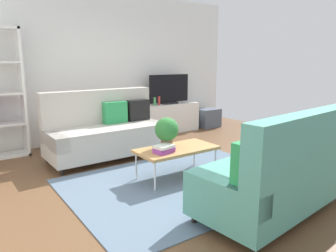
{
  "coord_description": "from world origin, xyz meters",
  "views": [
    {
      "loc": [
        -2.48,
        -3.2,
        1.57
      ],
      "look_at": [
        0.06,
        0.42,
        0.65
      ],
      "focal_mm": 33.57,
      "sensor_mm": 36.0,
      "label": 1
    }
  ],
  "objects": [
    {
      "name": "storage_trunk",
      "position": [
        2.61,
        2.36,
        0.22
      ],
      "size": [
        0.52,
        0.4,
        0.44
      ],
      "primitive_type": "cube",
      "color": "#4C5666",
      "rests_on": "ground_plane"
    },
    {
      "name": "tv",
      "position": [
        1.51,
        2.44,
        0.95
      ],
      "size": [
        1.0,
        0.2,
        0.64
      ],
      "color": "black",
      "rests_on": "tv_console"
    },
    {
      "name": "tv_console",
      "position": [
        1.51,
        2.46,
        0.32
      ],
      "size": [
        1.4,
        0.44,
        0.64
      ],
      "primitive_type": "cube",
      "color": "silver",
      "rests_on": "ground_plane"
    },
    {
      "name": "couch_beige",
      "position": [
        -0.42,
        1.49,
        0.45
      ],
      "size": [
        1.92,
        0.88,
        1.1
      ],
      "rotation": [
        0.0,
        0.0,
        3.16
      ],
      "color": "#B2ADA3",
      "rests_on": "ground_plane"
    },
    {
      "name": "area_rug",
      "position": [
        -0.09,
        -0.13,
        0.01
      ],
      "size": [
        2.9,
        2.2,
        0.01
      ],
      "primitive_type": "cube",
      "color": "slate",
      "rests_on": "ground_plane"
    },
    {
      "name": "ground_plane",
      "position": [
        0.0,
        0.0,
        0.0
      ],
      "size": [
        7.68,
        7.68,
        0.0
      ],
      "primitive_type": "plane",
      "color": "brown"
    },
    {
      "name": "vase_0",
      "position": [
        0.93,
        2.51,
        0.72
      ],
      "size": [
        0.12,
        0.12,
        0.16
      ],
      "primitive_type": "cylinder",
      "color": "silver",
      "rests_on": "tv_console"
    },
    {
      "name": "table_book_1",
      "position": [
        -0.31,
        -0.02,
        0.47
      ],
      "size": [
        0.25,
        0.2,
        0.03
      ],
      "primitive_type": "cube",
      "rotation": [
        0.0,
        0.0,
        0.07
      ],
      "color": "purple",
      "rests_on": "table_book_0"
    },
    {
      "name": "table_book_0",
      "position": [
        -0.31,
        -0.02,
        0.44
      ],
      "size": [
        0.28,
        0.23,
        0.04
      ],
      "primitive_type": "cube",
      "rotation": [
        0.0,
        0.0,
        0.24
      ],
      "color": "purple",
      "rests_on": "coffee_table"
    },
    {
      "name": "table_book_2",
      "position": [
        -0.31,
        -0.02,
        0.5
      ],
      "size": [
        0.27,
        0.23,
        0.04
      ],
      "primitive_type": "cube",
      "rotation": [
        0.0,
        0.0,
        0.21
      ],
      "color": "silver",
      "rests_on": "table_book_1"
    },
    {
      "name": "bottle_1",
      "position": [
        1.22,
        2.42,
        0.73
      ],
      "size": [
        0.06,
        0.06,
        0.19
      ],
      "primitive_type": "cylinder",
      "color": "red",
      "rests_on": "tv_console"
    },
    {
      "name": "bottle_0",
      "position": [
        1.11,
        2.42,
        0.73
      ],
      "size": [
        0.06,
        0.06,
        0.17
      ],
      "primitive_type": "cylinder",
      "color": "#3F8C4C",
      "rests_on": "tv_console"
    },
    {
      "name": "coffee_table",
      "position": [
        -0.04,
        0.07,
        0.39
      ],
      "size": [
        1.1,
        0.56,
        0.42
      ],
      "color": "#B7844C",
      "rests_on": "ground_plane"
    },
    {
      "name": "potted_plant",
      "position": [
        -0.16,
        0.13,
        0.66
      ],
      "size": [
        0.32,
        0.32,
        0.42
      ],
      "color": "brown",
      "rests_on": "coffee_table"
    },
    {
      "name": "couch_green",
      "position": [
        0.25,
        -1.35,
        0.44
      ],
      "size": [
        1.97,
        1.02,
        1.1
      ],
      "rotation": [
        0.0,
        0.0,
        0.1
      ],
      "color": "teal",
      "rests_on": "ground_plane"
    },
    {
      "name": "wall_far",
      "position": [
        0.0,
        2.8,
        1.45
      ],
      "size": [
        6.4,
        0.12,
        2.9
      ],
      "primitive_type": "cube",
      "color": "white",
      "rests_on": "ground_plane"
    }
  ]
}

